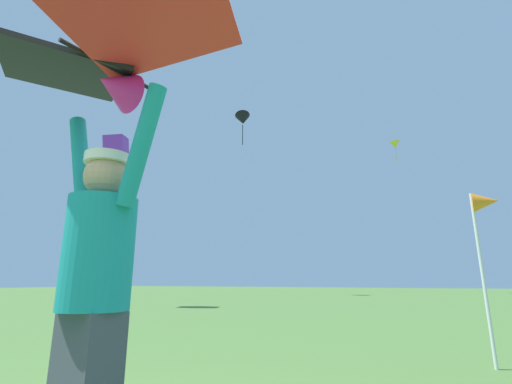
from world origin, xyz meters
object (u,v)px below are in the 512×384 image
distant_kite_black_mid_left (243,120)px  marker_flag (485,214)px  distant_kite_purple_mid_right (116,152)px  distant_kite_yellow_low_right (395,144)px  held_stunt_kite (107,59)px  kite_flyer_person (95,286)px

distant_kite_black_mid_left → marker_flag: distant_kite_black_mid_left is taller
distant_kite_black_mid_left → distant_kite_purple_mid_right: bearing=-84.1°
distant_kite_purple_mid_right → distant_kite_yellow_low_right: size_ratio=0.70×
held_stunt_kite → distant_kite_black_mid_left: distant_kite_black_mid_left is taller
distant_kite_black_mid_left → marker_flag: bearing=-52.9°
held_stunt_kite → distant_kite_black_mid_left: bearing=118.1°
held_stunt_kite → distant_kite_black_mid_left: 28.18m
held_stunt_kite → distant_kite_yellow_low_right: distant_kite_yellow_low_right is taller
kite_flyer_person → distant_kite_yellow_low_right: size_ratio=0.91×
distant_kite_purple_mid_right → distant_kite_yellow_low_right: distant_kite_yellow_low_right is taller
distant_kite_purple_mid_right → marker_flag: 14.49m
held_stunt_kite → distant_kite_black_mid_left: (-12.08, 22.59, 11.76)m
kite_flyer_person → marker_flag: size_ratio=0.95×
held_stunt_kite → distant_kite_yellow_low_right: bearing=92.7°
held_stunt_kite → marker_flag: bearing=62.8°
kite_flyer_person → distant_kite_yellow_low_right: (-1.61, 33.46, 12.70)m
distant_kite_yellow_low_right → marker_flag: (3.63, -29.57, -11.88)m
kite_flyer_person → distant_kite_black_mid_left: 28.66m
distant_kite_yellow_low_right → distant_kite_black_mid_left: bearing=-133.8°
kite_flyer_person → distant_kite_purple_mid_right: bearing=139.8°
distant_kite_purple_mid_right → distant_kite_yellow_low_right: 27.02m
distant_kite_purple_mid_right → kite_flyer_person: bearing=-40.2°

